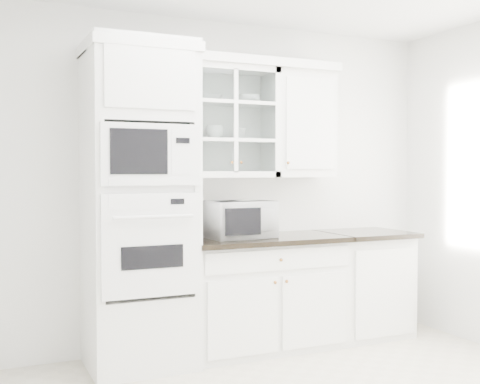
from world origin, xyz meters
name	(u,v)px	position (x,y,z in m)	size (l,w,h in m)	color
room_shell	(294,120)	(0.00, 0.43, 1.78)	(4.00, 3.50, 2.70)	white
oven_column	(139,205)	(-0.75, 1.42, 1.20)	(0.76, 0.68, 2.40)	white
base_cabinet_run	(262,292)	(0.28, 1.45, 0.46)	(1.32, 0.67, 0.92)	white
extra_base_cabinet	(363,283)	(1.28, 1.45, 0.46)	(0.72, 0.67, 0.92)	white
upper_cabinet_glass	(228,122)	(0.03, 1.58, 1.85)	(0.80, 0.33, 0.90)	white
upper_cabinet_solid	(300,125)	(0.71, 1.58, 1.85)	(0.55, 0.33, 0.90)	white
crown_molding	(217,61)	(-0.07, 1.56, 2.33)	(2.14, 0.38, 0.07)	white
countertop_microwave	(239,219)	(0.07, 1.44, 1.07)	(0.51, 0.43, 0.30)	white
bowl_a	(209,98)	(-0.13, 1.59, 2.04)	(0.21, 0.21, 0.05)	white
bowl_b	(247,99)	(0.21, 1.58, 2.04)	(0.21, 0.21, 0.07)	white
cup_a	(215,132)	(-0.08, 1.58, 1.76)	(0.14, 0.14, 0.11)	white
cup_b	(239,134)	(0.14, 1.60, 1.76)	(0.11, 0.11, 0.10)	white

